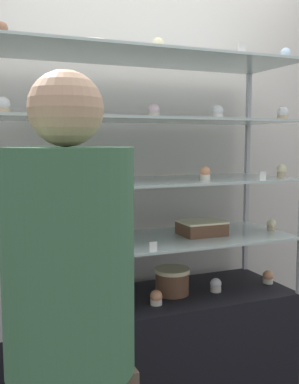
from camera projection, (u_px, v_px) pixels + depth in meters
back_wall at (123, 163)px, 2.58m from camera, size 8.00×0.05×2.60m
display_base at (150, 357)px, 2.32m from camera, size 1.50×0.51×0.64m
display_riser_lower at (150, 242)px, 2.25m from camera, size 1.50×0.51×0.30m
display_riser_middle at (150, 183)px, 2.21m from camera, size 1.50×0.51×0.30m
display_riser_upper at (150, 122)px, 2.18m from camera, size 1.50×0.51×0.30m
display_riser_top at (150, 59)px, 2.15m from camera, size 1.50×0.51×0.30m
layer_cake_centerpiece at (172, 281)px, 2.32m from camera, size 0.18×0.18×0.13m
sheet_cake_frosted at (201, 228)px, 2.36m from camera, size 0.23×0.18×0.07m
cupcake_0 at (8, 313)px, 1.97m from camera, size 0.06×0.06×0.07m
cupcake_1 at (82, 303)px, 2.10m from camera, size 0.06×0.06×0.07m
cupcake_2 at (156, 298)px, 2.17m from camera, size 0.06×0.06×0.07m
cupcake_3 at (216, 285)px, 2.36m from camera, size 0.06×0.06×0.07m
cupcake_4 at (268, 277)px, 2.50m from camera, size 0.06×0.06×0.07m
price_tag_0 at (72, 324)px, 1.89m from camera, size 0.04×0.00×0.04m
cupcake_5 at (8, 249)px, 1.92m from camera, size 0.05×0.05×0.06m
cupcake_6 at (109, 240)px, 2.09m from camera, size 0.05×0.05×0.06m
cupcake_7 at (272, 225)px, 2.47m from camera, size 0.05×0.05×0.06m
price_tag_1 at (153, 247)px, 2.00m from camera, size 0.04×0.00×0.04m
cupcake_8 at (3, 178)px, 1.91m from camera, size 0.05×0.05×0.07m
cupcake_9 at (106, 175)px, 2.06m from camera, size 0.05×0.05×0.07m
cupcake_10 at (205, 174)px, 2.17m from camera, size 0.05×0.05×0.07m
cupcake_11 at (282, 171)px, 2.36m from camera, size 0.05×0.05×0.07m
price_tag_2 at (263, 176)px, 2.18m from camera, size 0.04×0.00×0.04m
cupcake_12 at (3, 106)px, 1.81m from camera, size 0.06×0.06×0.07m
cupcake_13 at (86, 109)px, 1.98m from camera, size 0.06×0.06×0.07m
cupcake_14 at (153, 111)px, 2.13m from camera, size 0.06×0.06×0.07m
cupcake_15 at (218, 113)px, 2.23m from camera, size 0.06×0.06×0.07m
cupcake_16 at (283, 114)px, 2.33m from camera, size 0.06×0.06×0.07m
price_tag_3 at (50, 108)px, 1.76m from camera, size 0.04×0.00×0.04m
cupcake_17 at (2, 30)px, 1.79m from camera, size 0.05×0.05×0.07m
cupcake_18 at (158, 45)px, 2.07m from camera, size 0.05×0.05×0.07m
cupcake_19 at (286, 55)px, 2.29m from camera, size 0.05×0.05×0.07m
price_tag_4 at (242, 47)px, 2.06m from camera, size 0.04×0.00×0.04m
donut_glazed at (93, 45)px, 2.00m from camera, size 0.15×0.15×0.04m
customer_figure at (70, 332)px, 1.32m from camera, size 0.38×0.38×1.62m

